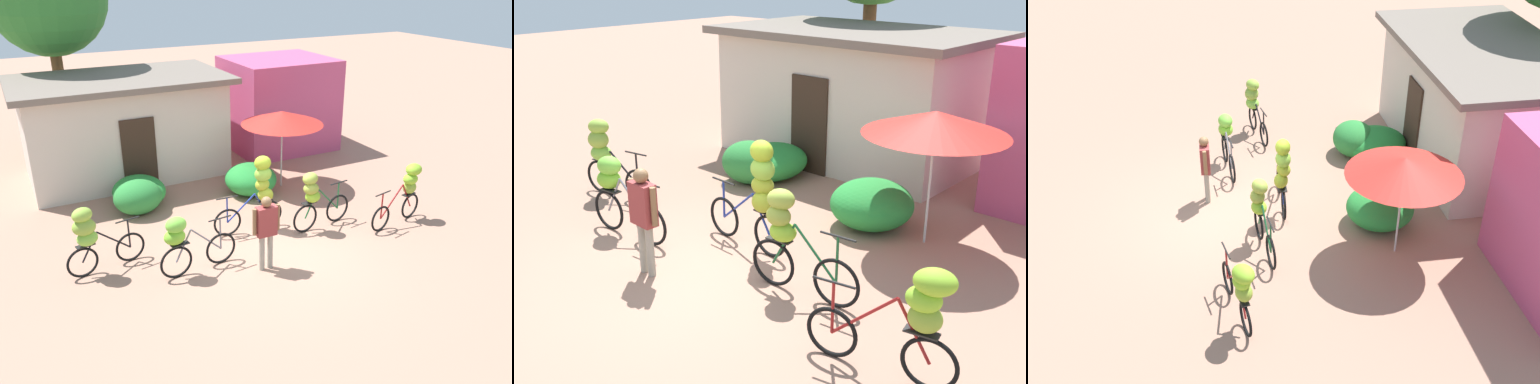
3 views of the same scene
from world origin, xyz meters
The scene contains 12 objects.
ground_plane centered at (0.00, 0.00, 0.00)m, with size 60.00×60.00×0.00m, color #A57863.
building_low centered at (-1.50, 6.01, 1.42)m, with size 5.79×3.49×2.81m.
hedge_bush_front_left centered at (-1.96, 3.23, 0.42)m, with size 1.18×1.03×0.84m, color #2B8136.
hedge_bush_front_right centered at (-1.80, 3.71, 0.35)m, with size 1.31×1.57×0.70m, color #278935.
hedge_bush_mid centered at (1.02, 3.04, 0.40)m, with size 1.36×1.40×0.80m, color #268A37.
market_umbrella centered at (1.98, 3.09, 1.93)m, with size 2.18×2.18×2.11m.
bicycle_leftmost centered at (-3.47, 0.93, 0.87)m, with size 1.60×0.48×1.45m.
bicycle_near_pile centered at (-1.88, 0.10, 0.76)m, with size 1.65×0.40×1.26m.
bicycle_center_loaded centered at (0.27, 1.11, 1.02)m, with size 1.68×0.42×1.77m.
bicycle_by_shop centered at (1.38, 0.52, 0.82)m, with size 1.64×0.41×1.42m.
bicycle_rightmost centered at (3.52, -0.07, 0.84)m, with size 1.69×0.54×1.38m.
person_vendor centered at (-0.40, -0.45, 0.96)m, with size 0.58×0.21×1.57m.
Camera 3 is at (11.40, -0.56, 7.76)m, focal length 44.45 mm.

